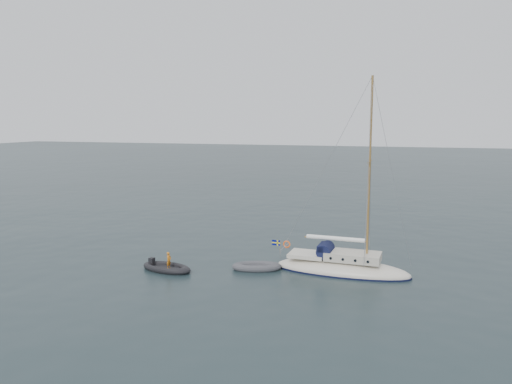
% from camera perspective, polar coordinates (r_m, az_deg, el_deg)
% --- Properties ---
extents(ground, '(300.00, 300.00, 0.00)m').
position_cam_1_polar(ground, '(30.94, 3.81, -8.99)').
color(ground, black).
rests_on(ground, ground).
extents(sailboat, '(8.56, 2.57, 12.19)m').
position_cam_1_polar(sailboat, '(30.78, 9.84, -7.41)').
color(sailboat, beige).
rests_on(sailboat, ground).
extents(dinghy, '(3.06, 1.38, 0.44)m').
position_cam_1_polar(dinghy, '(31.08, 0.09, -8.52)').
color(dinghy, '#4D4D52').
rests_on(dinghy, ground).
extents(rib, '(3.39, 1.54, 1.20)m').
position_cam_1_polar(rib, '(31.40, -10.20, -8.48)').
color(rib, black).
rests_on(rib, ground).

